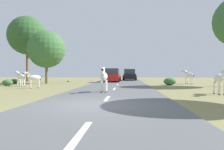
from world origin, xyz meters
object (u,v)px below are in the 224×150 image
Objects in this scene: zebra_1 at (20,77)px; zebra_2 at (220,79)px; zebra_4 at (189,75)px; bush_0 at (14,81)px; zebra_0 at (104,77)px; bush_1 at (170,81)px; rock_0 at (69,81)px; rock_1 at (172,81)px; tree_0 at (27,36)px; zebra_3 at (34,78)px; bush_4 at (8,82)px; car_1 at (129,75)px; car_0 at (112,76)px; tree_3 at (46,49)px.

zebra_2 reaches higher than zebra_1.
zebra_4 is 1.90× the size of bush_0.
bush_1 is (5.75, 8.66, -0.65)m from zebra_0.
zebra_0 is at bearing -160.22° from zebra_4.
rock_1 is (13.49, -1.89, 0.14)m from rock_0.
rock_0 is at bearing -3.11° from tree_0.
rock_0 is (-14.75, 4.59, -0.85)m from zebra_4.
bush_0 is (-11.59, 10.84, -0.76)m from zebra_0.
zebra_4 is 2.15× the size of rock_1.
bush_1 is (11.93, 4.92, -0.46)m from zebra_3.
zebra_0 is 6.89m from zebra_2.
bush_4 is at bearing -158.14° from rock_1.
tree_0 is at bearing 15.08° from car_1.
zebra_4 is at bearing 12.80° from bush_4.
tree_0 is 12.04× the size of rock_1.
zebra_0 is at bearing -67.55° from rock_0.
bush_4 is at bearing 159.36° from zebra_4.
rock_1 is at bearing 21.86° from bush_4.
zebra_1 is 12.18m from tree_0.
car_1 is at bearing 70.45° from car_0.
zebra_3 is at bearing 173.45° from zebra_4.
bush_1 is (-2.53, -2.41, -0.59)m from zebra_4.
bush_4 is at bearing 24.15° from zebra_3.
tree_3 is at bearing 42.51° from car_1.
bush_1 is at bearing -95.06° from zebra_3.
car_0 is at bearing -11.71° from zebra_1.
zebra_2 is at bearing 174.61° from zebra_0.
zebra_1 is 5.88m from tree_3.
car_0 reaches higher than bush_0.
bush_4 is (-1.78, 0.98, -0.56)m from zebra_1.
car_1 is 5.18× the size of bush_0.
tree_0 is 8.65m from rock_0.
zebra_3 is 8.95m from bush_0.
zebra_1 is 0.33× the size of car_1.
rock_1 is at bearing -6.50° from tree_0.
car_1 is 15.92m from tree_0.
bush_4 is 18.49m from rock_1.
zebra_3 is 1.13× the size of bush_1.
car_0 reaches higher than zebra_1.
zebra_0 is 1.72× the size of bush_4.
zebra_1 is at bearing -100.98° from rock_0.
bush_1 is 14.08m from rock_0.
zebra_4 is 18.90m from bush_4.
zebra_3 is at bearing -142.76° from rock_1.
bush_4 is at bearing -139.38° from car_0.
rock_1 reaches higher than rock_0.
zebra_4 is 3.54m from bush_1.
zebra_0 reaches higher than bush_4.
bush_0 is at bearing -44.31° from zebra_0.
zebra_3 reaches higher than bush_0.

